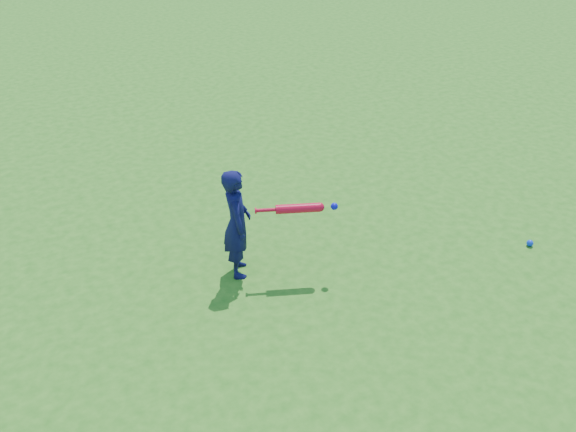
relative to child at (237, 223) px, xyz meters
name	(u,v)px	position (x,y,z in m)	size (l,w,h in m)	color
ground	(273,235)	(0.59, 0.47, -0.57)	(80.00, 80.00, 0.00)	#266718
child	(237,223)	(0.00, 0.00, 0.00)	(0.42, 0.27, 1.14)	#0E0E41
ground_ball_blue	(530,243)	(3.00, -0.92, -0.53)	(0.07, 0.07, 0.07)	#0D32E5
bat_swing	(302,208)	(0.57, -0.25, 0.16)	(0.77, 0.32, 0.09)	red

